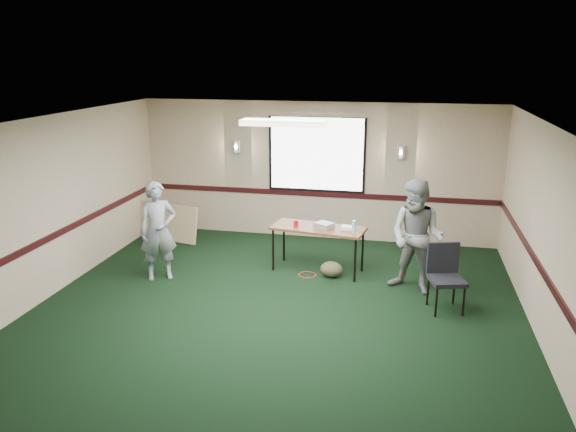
% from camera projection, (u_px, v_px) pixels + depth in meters
% --- Properties ---
extents(ground, '(8.00, 8.00, 0.00)m').
position_uv_depth(ground, '(268.00, 327.00, 7.61)').
color(ground, black).
rests_on(ground, ground).
extents(room_shell, '(8.00, 8.02, 8.00)m').
position_uv_depth(room_shell, '(298.00, 180.00, 9.17)').
color(room_shell, tan).
rests_on(room_shell, ground).
extents(folding_table, '(1.63, 0.86, 0.78)m').
position_uv_depth(folding_table, '(318.00, 230.00, 9.40)').
color(folding_table, brown).
rests_on(folding_table, ground).
extents(projector, '(0.35, 0.34, 0.09)m').
position_uv_depth(projector, '(324.00, 225.00, 9.32)').
color(projector, '#94949C').
rests_on(projector, folding_table).
extents(game_console, '(0.23, 0.20, 0.05)m').
position_uv_depth(game_console, '(348.00, 228.00, 9.26)').
color(game_console, white).
rests_on(game_console, folding_table).
extents(red_cup, '(0.08, 0.08, 0.12)m').
position_uv_depth(red_cup, '(296.00, 224.00, 9.37)').
color(red_cup, '#B50C10').
rests_on(red_cup, folding_table).
extents(water_bottle, '(0.06, 0.06, 0.20)m').
position_uv_depth(water_bottle, '(354.00, 227.00, 9.05)').
color(water_bottle, '#90CFEB').
rests_on(water_bottle, folding_table).
extents(duffel_bag, '(0.39, 0.31, 0.26)m').
position_uv_depth(duffel_bag, '(331.00, 269.00, 9.29)').
color(duffel_bag, '#4C472B').
rests_on(duffel_bag, ground).
extents(cable_coil, '(0.31, 0.31, 0.02)m').
position_uv_depth(cable_coil, '(307.00, 275.00, 9.38)').
color(cable_coil, red).
rests_on(cable_coil, ground).
extents(folded_table, '(1.42, 0.53, 0.72)m').
position_uv_depth(folded_table, '(166.00, 222.00, 11.12)').
color(folded_table, tan).
rests_on(folded_table, ground).
extents(conference_chair, '(0.58, 0.59, 0.96)m').
position_uv_depth(conference_chair, '(445.00, 272.00, 8.04)').
color(conference_chair, black).
rests_on(conference_chair, ground).
extents(person_left, '(0.71, 0.63, 1.63)m').
position_uv_depth(person_left, '(158.00, 231.00, 9.07)').
color(person_left, '#3E5E88').
rests_on(person_left, ground).
extents(person_right, '(1.06, 0.96, 1.77)m').
position_uv_depth(person_right, '(417.00, 237.00, 8.53)').
color(person_right, '#7499B5').
rests_on(person_right, ground).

